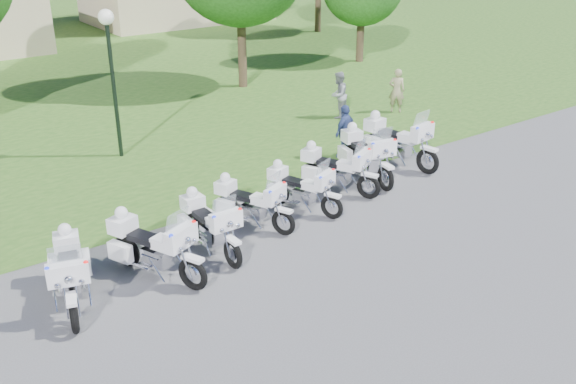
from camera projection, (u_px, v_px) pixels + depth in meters
ground at (350, 238)px, 14.66m from camera, size 100.00×100.00×0.00m
grass_lawn at (21, 47)px, 34.62m from camera, size 100.00×48.00×0.01m
motorcycle_0 at (70, 271)px, 12.04m from camera, size 1.22×2.32×1.60m
motorcycle_1 at (152, 245)px, 12.91m from camera, size 1.40×2.33×1.66m
motorcycle_2 at (209, 224)px, 13.91m from camera, size 0.76×2.29×1.54m
motorcycle_3 at (250, 202)px, 14.99m from camera, size 1.26×2.07×1.48m
motorcycle_4 at (300, 187)px, 15.80m from camera, size 1.18×2.07×1.46m
motorcycle_5 at (335, 168)px, 16.84m from camera, size 1.34×2.18×1.56m
motorcycle_6 at (366, 153)px, 17.70m from camera, size 1.11×2.47×1.67m
motorcycle_7 at (397, 140)px, 18.61m from camera, size 1.11×2.63×1.77m
lamp_post at (109, 48)px, 18.16m from camera, size 0.44×0.44×4.35m
bystander_a at (397, 91)px, 23.32m from camera, size 0.69×0.68×1.61m
bystander_b at (338, 95)px, 22.69m from camera, size 1.00×0.93×1.65m
bystander_c at (345, 132)px, 19.06m from camera, size 1.03×0.66×1.63m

